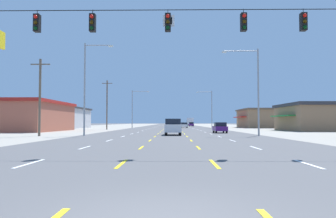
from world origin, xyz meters
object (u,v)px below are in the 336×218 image
Objects in this scene: hatchback_far_right_near at (220,128)px; streetlight_right_row_0 at (255,85)px; sedan_inner_right_midfar at (184,125)px; streetlight_right_row_1 at (210,107)px; sedan_center_turn_far at (172,125)px; sedan_center_turn_mid at (173,126)px; box_truck_far_right_distant_a at (190,121)px; sedan_inner_right_farthest at (181,124)px; suv_center_turn_nearest at (173,127)px; streetlight_left_row_1 at (134,106)px; streetlight_left_row_0 at (87,83)px; hatchback_far_right_farther at (191,124)px.

streetlight_right_row_0 is (2.64, -9.47, 5.09)m from hatchback_far_right_near.
streetlight_right_row_1 is (6.39, -6.92, 4.76)m from sedan_inner_right_midfar.
sedan_center_turn_mid is at bearing -89.50° from sedan_center_turn_far.
box_truck_far_right_distant_a reaches higher than hatchback_far_right_near.
box_truck_far_right_distant_a reaches higher than sedan_inner_right_midfar.
sedan_inner_right_farthest is (-3.72, 70.23, -0.03)m from hatchback_far_right_near.
streetlight_right_row_1 is at bearing 77.15° from suv_center_turn_nearest.
suv_center_turn_nearest is 1.09× the size of sedan_inner_right_farthest.
sedan_inner_right_farthest is 0.62× the size of box_truck_far_right_distant_a.
sedan_inner_right_midfar is 0.46× the size of streetlight_left_row_1.
streetlight_left_row_1 reaches higher than sedan_center_turn_far.
box_truck_far_right_distant_a is 93.01m from streetlight_left_row_0.
sedan_center_turn_far is (-0.33, 37.44, 0.00)m from sedan_center_turn_mid.
hatchback_far_right_near is at bearing -86.97° from sedan_inner_right_farthest.
box_truck_far_right_distant_a is at bearing 83.19° from sedan_center_turn_mid.
streetlight_right_row_0 is at bearing -74.41° from hatchback_far_right_near.
box_truck_far_right_distant_a is at bearing 84.57° from sedan_inner_right_midfar.
sedan_inner_right_farthest is at bearing -108.41° from box_truck_far_right_distant_a.
streetlight_right_row_1 is at bearing 65.78° from streetlight_left_row_0.
streetlight_left_row_0 reaches higher than streetlight_right_row_0.
sedan_center_turn_far is 0.46× the size of streetlight_left_row_1.
streetlight_right_row_0 is (2.49, -91.32, 4.04)m from box_truck_far_right_distant_a.
streetlight_left_row_1 is at bearing 180.00° from streetlight_right_row_1.
sedan_inner_right_midfar is at bearing 80.17° from sedan_center_turn_mid.
suv_center_turn_nearest is 77.97m from hatchback_far_right_farther.
streetlight_left_row_1 is at bearing 113.99° from streetlight_right_row_0.
sedan_center_turn_mid is 18.77m from sedan_inner_right_midfar.
hatchback_far_right_near is 0.87× the size of sedan_center_turn_mid.
sedan_center_turn_mid and sedan_inner_right_midfar have the same top height.
streetlight_left_row_1 reaches higher than streetlight_right_row_1.
hatchback_far_right_near and hatchback_far_right_farther have the same top height.
hatchback_far_right_farther is 0.87× the size of sedan_inner_right_farthest.
streetlight_right_row_1 reaches higher than box_truck_far_right_distant_a.
hatchback_far_right_near is 0.87× the size of sedan_inner_right_farthest.
sedan_center_turn_mid is at bearing 72.62° from streetlight_left_row_0.
sedan_center_turn_mid is 37.44m from sedan_center_turn_far.
streetlight_left_row_0 is at bearing -90.24° from streetlight_left_row_1.
streetlight_right_row_0 is at bearing -88.44° from box_truck_far_right_distant_a.
sedan_center_turn_mid is 15.96m from streetlight_left_row_1.
hatchback_far_right_farther is at bearing 91.95° from streetlight_right_row_0.
streetlight_left_row_0 reaches higher than hatchback_far_right_near.
sedan_center_turn_far is at bearing 90.50° from sedan_center_turn_mid.
sedan_inner_right_farthest is at bearing 177.50° from hatchback_far_right_farther.
sedan_inner_right_midfar is 40.98m from box_truck_far_right_distant_a.
sedan_inner_right_midfar is 1.00× the size of sedan_inner_right_farthest.
streetlight_left_row_0 is at bearing -107.38° from sedan_center_turn_mid.
sedan_center_turn_mid is (-0.07, 30.18, -0.27)m from suv_center_turn_nearest.
hatchback_far_right_farther is 39.91m from streetlight_left_row_1.
sedan_inner_right_midfar is at bearing -95.43° from box_truck_far_right_distant_a.
streetlight_left_row_0 reaches higher than streetlight_left_row_1.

